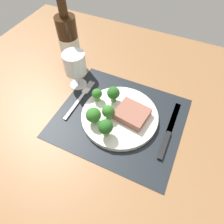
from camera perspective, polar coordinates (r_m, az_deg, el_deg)
The scene contains 13 objects.
ground_plane at distance 67.83cm, azimuth 2.12°, elevation -2.41°, with size 140.00×110.00×3.00cm, color brown.
placemat at distance 66.48cm, azimuth 2.17°, elevation -1.61°, with size 40.38×35.16×0.30cm, color black.
plate at distance 65.71cm, azimuth 2.19°, elevation -1.13°, with size 24.89×24.89×1.60cm, color silver.
steak at distance 63.88cm, azimuth 5.69°, elevation -0.53°, with size 9.75×8.52×2.58cm, color #8C5647.
broccoli_near_fork at distance 66.02cm, azimuth 0.40°, elevation 5.29°, with size 4.20×4.20×5.91cm.
broccoli_near_steak at distance 67.05cm, azimuth -4.27°, elevation 5.07°, with size 3.43×3.43×4.72cm.
broccoli_center at distance 60.97cm, azimuth -5.27°, elevation -0.93°, with size 4.65×4.65×5.76cm.
broccoli_front_edge at distance 57.78cm, azimuth -1.83°, elevation -4.31°, with size 4.36×4.36×6.21cm.
broccoli_back_left at distance 62.15cm, azimuth -1.11°, elevation 0.17°, with size 3.90×3.90×4.93cm.
fork at distance 71.94cm, azimuth -9.03°, elevation 3.79°, with size 2.40×19.20×0.50cm.
knife at distance 64.95cm, azimuth 15.67°, elevation -5.90°, with size 1.80×23.00×0.80cm.
wine_bottle at distance 80.71cm, azimuth -12.10°, elevation 18.98°, with size 7.37×7.37×29.12cm.
wine_glass at distance 71.49cm, azimuth -10.43°, elevation 12.93°, with size 7.59×7.59×13.75cm.
Camera 1 is at (13.99, -35.98, 54.27)cm, focal length 32.29 mm.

